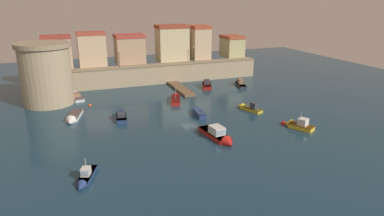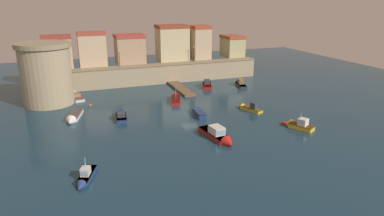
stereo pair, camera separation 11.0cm
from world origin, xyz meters
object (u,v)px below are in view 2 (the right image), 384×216
at_px(moored_boat_0, 73,118).
at_px(moored_boat_6, 198,112).
at_px(moored_boat_8, 207,84).
at_px(mooring_buoy_1, 284,124).
at_px(moored_boat_9, 85,178).
at_px(moored_boat_10, 240,83).
at_px(quay_lamp_1, 194,52).
at_px(moored_boat_1, 176,98).
at_px(mooring_buoy_0, 90,106).
at_px(moored_boat_7, 121,116).
at_px(moored_boat_4, 248,108).
at_px(fortress_tower, 46,74).
at_px(moored_boat_5, 298,125).
at_px(quay_lamp_0, 119,56).
at_px(moored_boat_3, 219,136).
at_px(moored_boat_2, 75,96).

height_order(moored_boat_0, moored_boat_6, moored_boat_0).
distance_m(moored_boat_8, mooring_buoy_1, 25.55).
height_order(moored_boat_9, moored_boat_10, moored_boat_9).
bearing_deg(moored_boat_10, quay_lamp_1, 56.78).
height_order(moored_boat_1, moored_boat_8, moored_boat_1).
distance_m(moored_boat_0, moored_boat_6, 19.94).
bearing_deg(mooring_buoy_0, moored_boat_7, -64.37).
height_order(moored_boat_4, moored_boat_7, moored_boat_4).
relative_size(quay_lamp_1, moored_boat_6, 0.68).
distance_m(moored_boat_8, mooring_buoy_0, 25.54).
bearing_deg(moored_boat_0, mooring_buoy_1, 80.86).
bearing_deg(mooring_buoy_0, fortress_tower, 150.25).
bearing_deg(moored_boat_6, moored_boat_8, -21.91).
xyz_separation_m(quay_lamp_1, mooring_buoy_1, (2.59, -31.86, -6.61)).
bearing_deg(moored_boat_10, moored_boat_6, 146.99).
height_order(moored_boat_0, moored_boat_8, moored_boat_8).
bearing_deg(moored_boat_8, moored_boat_1, 149.94).
relative_size(moored_boat_4, moored_boat_5, 1.12).
bearing_deg(moored_boat_8, moored_boat_7, 144.83).
bearing_deg(fortress_tower, quay_lamp_0, 29.95).
height_order(moored_boat_6, moored_boat_10, moored_boat_10).
height_order(fortress_tower, mooring_buoy_0, fortress_tower).
bearing_deg(moored_boat_1, moored_boat_3, -162.07).
xyz_separation_m(quay_lamp_1, moored_boat_8, (0.62, -6.40, -6.12)).
xyz_separation_m(moored_boat_2, moored_boat_7, (6.41, -15.07, 0.05)).
bearing_deg(mooring_buoy_1, moored_boat_5, -71.26).
relative_size(moored_boat_6, mooring_buoy_1, 6.56).
distance_m(quay_lamp_1, moored_boat_4, 24.82).
bearing_deg(quay_lamp_1, moored_boat_9, -124.76).
distance_m(moored_boat_0, moored_boat_7, 7.52).
distance_m(moored_boat_0, mooring_buoy_0, 7.35).
bearing_deg(moored_boat_4, quay_lamp_0, 16.22).
xyz_separation_m(moored_boat_1, moored_boat_10, (16.71, 6.19, 0.04)).
distance_m(moored_boat_7, mooring_buoy_0, 9.53).
relative_size(moored_boat_4, moored_boat_8, 0.84).
bearing_deg(moored_boat_5, quay_lamp_0, 3.45).
distance_m(fortress_tower, moored_boat_3, 34.06).
relative_size(quay_lamp_0, mooring_buoy_1, 4.43).
relative_size(moored_boat_9, mooring_buoy_0, 8.17).
bearing_deg(moored_boat_1, mooring_buoy_0, 100.16).
xyz_separation_m(moored_boat_1, moored_boat_7, (-11.21, -6.30, 0.02)).
distance_m(quay_lamp_0, quay_lamp_1, 16.81).
distance_m(moored_boat_4, mooring_buoy_0, 27.88).
height_order(quay_lamp_1, moored_boat_0, quay_lamp_1).
distance_m(moored_boat_1, mooring_buoy_1, 21.05).
xyz_separation_m(moored_boat_4, moored_boat_6, (-8.93, 0.64, 0.06)).
height_order(moored_boat_4, moored_boat_5, moored_boat_5).
xyz_separation_m(quay_lamp_0, moored_boat_10, (24.55, -8.08, -6.17)).
bearing_deg(fortress_tower, moored_boat_0, -71.32).
bearing_deg(moored_boat_8, moored_boat_9, 160.22).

